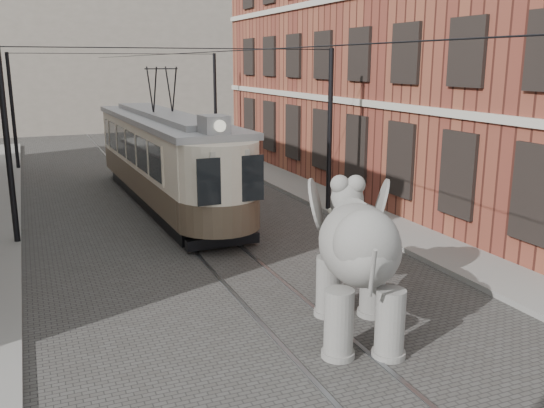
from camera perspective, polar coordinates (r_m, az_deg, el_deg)
name	(u,v)px	position (r m, az deg, el deg)	size (l,w,h in m)	color
ground	(257,286)	(15.02, -1.43, -7.98)	(120.00, 120.00, 0.00)	#3D3B38
tram_rails	(257,286)	(15.01, -1.43, -7.94)	(1.54, 80.00, 0.02)	slate
sidewalk_right	(449,254)	(17.92, 16.81, -4.70)	(2.00, 60.00, 0.15)	slate
brick_building	(416,51)	(27.25, 13.82, 14.24)	(8.00, 26.00, 12.00)	brown
distant_block	(83,44)	(53.28, -17.83, 14.58)	(28.00, 10.00, 14.00)	gray
catenary	(193,144)	(18.83, -7.62, 5.79)	(11.00, 30.20, 6.00)	black
tram	(164,137)	(23.46, -10.41, 6.38)	(2.77, 13.41, 5.32)	beige
elephant	(358,265)	(12.10, 8.37, -5.87)	(2.74, 4.97, 3.04)	#65625D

